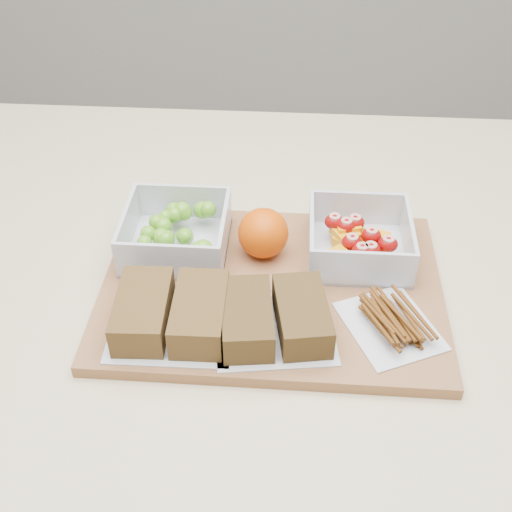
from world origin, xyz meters
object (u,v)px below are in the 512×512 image
Objects in this scene: orange at (263,233)px; grape_container at (178,233)px; pretzel_bag at (391,319)px; sandwich_bag_left at (172,313)px; sandwich_bag_center at (275,318)px; fruit_container at (358,242)px; cutting_board at (272,288)px.

grape_container is at bearing 177.73° from orange.
pretzel_bag is at bearing -25.65° from grape_container.
sandwich_bag_left is 0.12m from sandwich_bag_center.
grape_container is 0.23m from fruit_container.
grape_container is 0.93× the size of sandwich_bag_left.
sandwich_bag_center is at bearing -81.24° from orange.
sandwich_bag_center is 1.06× the size of pretzel_bag.
grape_container is 0.14m from sandwich_bag_left.
pretzel_bag is at bearing -76.50° from fruit_container.
cutting_board is 3.18× the size of grape_container.
orange is at bearing 103.89° from cutting_board.
pretzel_bag is (0.15, -0.12, -0.02)m from orange.
orange reaches higher than grape_container.
cutting_board is 3.25× the size of fruit_container.
sandwich_bag_center is at bearing 0.58° from sandwich_bag_left.
sandwich_bag_center is (-0.10, -0.14, -0.00)m from fruit_container.
sandwich_bag_center is at bearing -84.68° from cutting_board.
fruit_container is at bearing 103.50° from pretzel_bag.
pretzel_bag reaches higher than cutting_board.
pretzel_bag is at bearing 3.49° from sandwich_bag_left.
sandwich_bag_left is (0.02, -0.14, -0.00)m from grape_container.
fruit_container is at bearing 2.38° from orange.
pretzel_bag is (0.14, -0.06, 0.02)m from cutting_board.
grape_container is at bearing 96.40° from sandwich_bag_left.
grape_container is at bearing 154.35° from pretzel_bag.
orange is at bearing 98.76° from sandwich_bag_center.
sandwich_bag_center is at bearing -46.74° from grape_container.
pretzel_bag is (0.03, -0.13, -0.01)m from fruit_container.
orange is (-0.01, 0.06, 0.04)m from cutting_board.
orange is 0.17m from sandwich_bag_left.
grape_container is 0.29m from pretzel_bag.
sandwich_bag_center is 0.13m from pretzel_bag.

